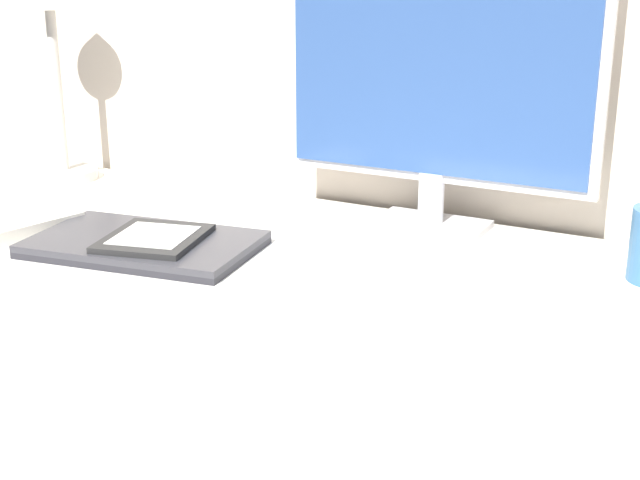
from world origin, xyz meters
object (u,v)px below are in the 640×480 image
Objects in this scene: laptop at (144,244)px; ereader at (154,238)px; monitor at (437,77)px; keyboard at (536,315)px; desk_lamp at (53,39)px.

ereader is (0.02, -0.00, 0.01)m from laptop.
monitor is 0.50m from ereader.
ereader is at bearing -177.78° from keyboard.
monitor is 1.45× the size of laptop.
desk_lamp is (-1.02, 0.26, 0.27)m from keyboard.
keyboard is 0.59m from laptop.
ereader reaches higher than laptop.
laptop is (-0.59, -0.02, 0.00)m from keyboard.
monitor is at bearing 42.75° from laptop.
keyboard is 0.57m from ereader.
laptop is 1.93× the size of ereader.
laptop is 0.57m from desk_lamp.
laptop is 0.03m from ereader.
monitor reaches higher than laptop.
ereader is at bearing -11.71° from laptop.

